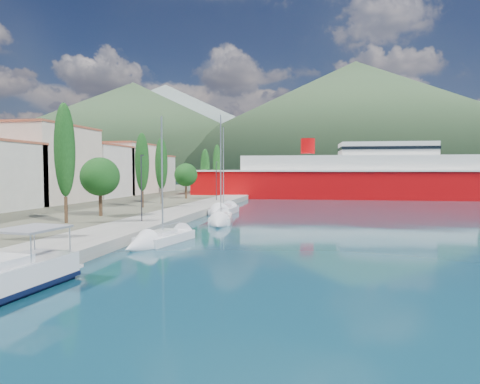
# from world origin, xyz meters

# --- Properties ---
(ground) EXTENTS (1400.00, 1400.00, 0.00)m
(ground) POSITION_xyz_m (0.00, 120.00, 0.00)
(ground) COLOR #0F3748
(quay) EXTENTS (5.00, 88.00, 0.80)m
(quay) POSITION_xyz_m (-9.00, 26.00, 0.40)
(quay) COLOR gray
(quay) RESTS_ON ground
(hills_far) EXTENTS (1480.00, 900.00, 180.00)m
(hills_far) POSITION_xyz_m (138.59, 618.73, 77.39)
(hills_far) COLOR slate
(hills_far) RESTS_ON ground
(hills_near) EXTENTS (1010.00, 520.00, 115.00)m
(hills_near) POSITION_xyz_m (98.04, 372.50, 49.18)
(hills_near) COLOR #324B2D
(hills_near) RESTS_ON ground
(town_buildings) EXTENTS (9.20, 69.20, 11.30)m
(town_buildings) POSITION_xyz_m (-32.00, 36.91, 5.57)
(town_buildings) COLOR beige
(town_buildings) RESTS_ON land_strip
(tree_row) EXTENTS (3.99, 64.21, 10.75)m
(tree_row) POSITION_xyz_m (-15.37, 31.28, 5.75)
(tree_row) COLOR #47301E
(tree_row) RESTS_ON land_strip
(lamp_posts) EXTENTS (0.15, 50.18, 6.06)m
(lamp_posts) POSITION_xyz_m (-9.00, 14.39, 4.08)
(lamp_posts) COLOR #2D2D33
(lamp_posts) RESTS_ON quay
(sailboat_near) EXTENTS (3.62, 7.42, 10.25)m
(sailboat_near) POSITION_xyz_m (-4.81, 5.72, 0.28)
(sailboat_near) COLOR silver
(sailboat_near) RESTS_ON ground
(sailboat_mid) EXTENTS (3.63, 8.59, 11.99)m
(sailboat_mid) POSITION_xyz_m (-2.88, 17.96, 0.29)
(sailboat_mid) COLOR silver
(sailboat_mid) RESTS_ON ground
(sailboat_far) EXTENTS (2.68, 8.09, 11.84)m
(sailboat_far) POSITION_xyz_m (-4.98, 26.45, 0.33)
(sailboat_far) COLOR silver
(sailboat_far) RESTS_ON ground
(ferry) EXTENTS (63.89, 17.24, 12.55)m
(ferry) POSITION_xyz_m (13.35, 61.89, 3.82)
(ferry) COLOR #B30508
(ferry) RESTS_ON ground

